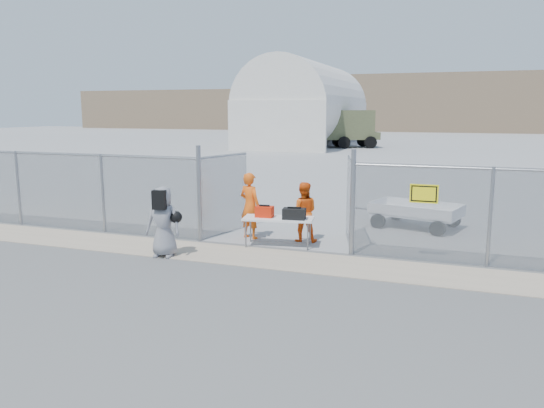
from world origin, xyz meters
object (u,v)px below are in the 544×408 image
at_px(utility_trailer, 416,215).
at_px(folding_table, 278,232).
at_px(security_worker_left, 250,206).
at_px(security_worker_right, 303,212).
at_px(visitor, 163,222).

bearing_deg(utility_trailer, folding_table, -116.99).
xyz_separation_m(security_worker_left, security_worker_right, (1.43, 0.13, -0.10)).
bearing_deg(security_worker_right, folding_table, 41.56).
xyz_separation_m(folding_table, security_worker_left, (-0.98, 0.54, 0.52)).
height_order(security_worker_right, visitor, visitor).
distance_m(folding_table, visitor, 2.88).
height_order(folding_table, utility_trailer, utility_trailer).
bearing_deg(security_worker_left, utility_trailer, -125.28).
bearing_deg(security_worker_left, folding_table, 171.15).
bearing_deg(visitor, utility_trailer, 34.50).
bearing_deg(security_worker_left, security_worker_right, -154.76).
relative_size(security_worker_right, utility_trailer, 0.49).
relative_size(folding_table, utility_trailer, 0.54).
relative_size(security_worker_right, visitor, 0.95).
height_order(visitor, utility_trailer, visitor).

